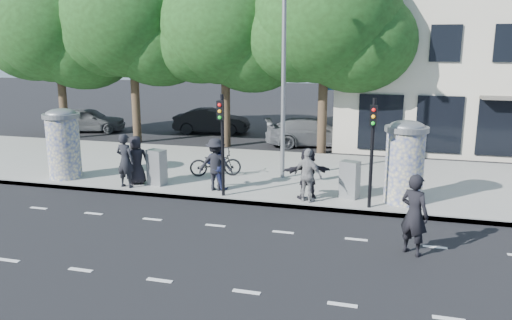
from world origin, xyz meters
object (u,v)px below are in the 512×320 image
(traffic_pole_far, at_px, (372,142))
(ped_b, at_px, (125,161))
(ped_c, at_px, (217,165))
(ad_column_right, at_px, (405,160))
(ped_d, at_px, (216,164))
(cabinet_left, at_px, (157,167))
(ad_column_left, at_px, (63,142))
(car_right, at_px, (313,132))
(cabinet_right, at_px, (350,180))
(man_road, at_px, (414,215))
(street_lamp, at_px, (283,54))
(ped_e, at_px, (308,175))
(traffic_pole_near, at_px, (222,135))
(bicycle, at_px, (215,163))
(car_mid, at_px, (212,121))
(car_left, at_px, (88,120))
(ped_f, at_px, (308,173))
(ped_a, at_px, (136,160))

(traffic_pole_far, bearing_deg, ped_b, 179.15)
(ped_b, height_order, ped_c, ped_b)
(traffic_pole_far, bearing_deg, ad_column_right, 42.21)
(ped_d, height_order, cabinet_left, ped_d)
(ad_column_left, height_order, car_right, ad_column_left)
(ad_column_left, distance_m, cabinet_right, 10.73)
(man_road, bearing_deg, traffic_pole_far, -33.48)
(traffic_pole_far, distance_m, street_lamp, 5.12)
(ped_c, bearing_deg, ped_b, 20.33)
(ped_b, bearing_deg, ped_e, -171.43)
(ped_c, bearing_deg, traffic_pole_near, 131.46)
(bicycle, bearing_deg, street_lamp, -102.77)
(ad_column_right, relative_size, man_road, 1.30)
(ped_b, distance_m, car_mid, 12.50)
(ped_d, xyz_separation_m, cabinet_right, (4.58, 0.29, -0.30))
(bicycle, xyz_separation_m, car_right, (2.53, 7.79, 0.05))
(ped_d, height_order, cabinet_right, ped_d)
(traffic_pole_far, height_order, ped_d, traffic_pole_far)
(traffic_pole_near, xyz_separation_m, ped_e, (2.85, 0.12, -1.21))
(ped_d, relative_size, ped_e, 1.05)
(traffic_pole_far, height_order, bicycle, traffic_pole_far)
(cabinet_right, bearing_deg, street_lamp, 164.39)
(ad_column_right, height_order, car_left, ad_column_right)
(ped_f, height_order, bicycle, ped_f)
(ped_c, bearing_deg, ped_f, -175.57)
(ped_e, height_order, bicycle, ped_e)
(car_mid, bearing_deg, car_right, -117.74)
(ped_e, relative_size, bicycle, 0.88)
(traffic_pole_near, height_order, ped_a, traffic_pole_near)
(ped_a, xyz_separation_m, bicycle, (2.38, 1.83, -0.37))
(traffic_pole_near, distance_m, ped_c, 1.51)
(traffic_pole_near, distance_m, traffic_pole_far, 4.80)
(ped_b, height_order, cabinet_left, ped_b)
(traffic_pole_near, bearing_deg, ped_d, 126.69)
(ped_f, height_order, cabinet_left, ped_f)
(ped_c, height_order, car_right, ped_c)
(ped_d, bearing_deg, ad_column_right, 170.73)
(ad_column_right, relative_size, traffic_pole_near, 0.78)
(ped_c, relative_size, cabinet_left, 1.35)
(man_road, bearing_deg, street_lamp, -17.12)
(traffic_pole_far, height_order, car_left, traffic_pole_far)
(ped_f, bearing_deg, man_road, 110.91)
(ped_d, distance_m, car_mid, 12.76)
(ped_d, bearing_deg, cabinet_left, -13.80)
(ped_a, relative_size, bicycle, 0.90)
(ped_c, relative_size, ped_e, 0.99)
(street_lamp, height_order, ped_d, street_lamp)
(ped_c, height_order, cabinet_left, ped_c)
(ped_b, xyz_separation_m, ped_d, (3.20, 0.51, -0.05))
(ped_e, bearing_deg, bicycle, -5.48)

